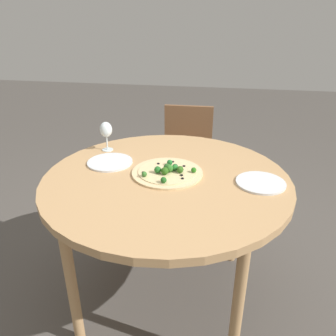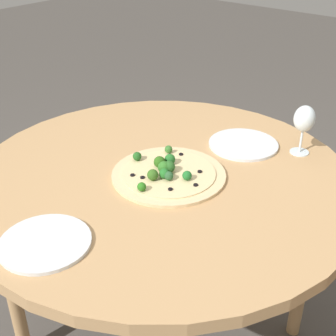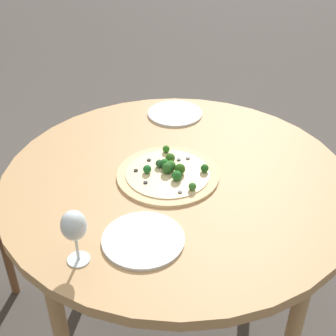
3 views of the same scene
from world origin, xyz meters
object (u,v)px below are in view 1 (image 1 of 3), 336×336
object	(u,v)px
wine_glass	(106,130)
pizza	(168,172)
chair	(186,156)
plate_far	(110,162)
plate_near	(261,183)

from	to	relation	value
wine_glass	pizza	bearing A→B (deg)	58.47
chair	pizza	xyz separation A→B (m)	(0.93, 0.02, 0.31)
chair	plate_far	xyz separation A→B (m)	(0.86, -0.30, 0.31)
chair	wine_glass	distance (m)	0.89
plate_far	pizza	bearing A→B (deg)	77.33
pizza	plate_near	size ratio (longest dim) A/B	1.53
chair	pizza	bearing A→B (deg)	-89.67
chair	plate_near	size ratio (longest dim) A/B	3.68
wine_glass	chair	bearing A→B (deg)	151.32
plate_near	plate_far	distance (m)	0.77
pizza	plate_near	distance (m)	0.44
chair	pizza	size ratio (longest dim) A/B	2.40
chair	plate_near	world-z (taller)	chair
wine_glass	plate_near	distance (m)	0.89
wine_glass	plate_near	world-z (taller)	wine_glass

